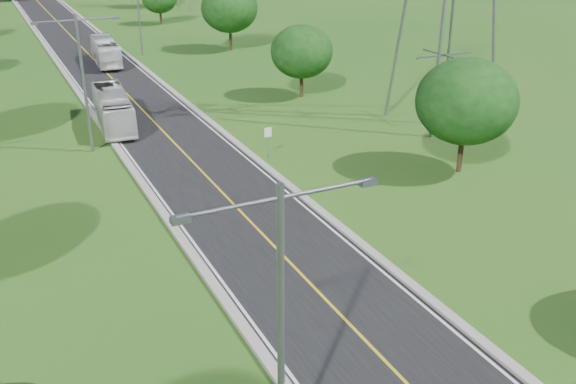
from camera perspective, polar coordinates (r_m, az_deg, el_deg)
name	(u,v)px	position (r m, az deg, el deg)	size (l,w,h in m)	color
ground	(127,95)	(65.18, -14.09, 8.38)	(260.00, 260.00, 0.00)	#1F5317
road	(114,81)	(70.89, -15.18, 9.50)	(8.00, 150.00, 0.06)	black
curb_left	(73,85)	(70.25, -18.61, 9.04)	(0.50, 150.00, 0.22)	gray
curb_right	(154,76)	(71.74, -11.83, 10.05)	(0.50, 150.00, 0.22)	gray
speed_limit_sign	(268,137)	(46.02, -1.79, 4.86)	(0.55, 0.09, 2.40)	slate
streetlight_near_left	(281,315)	(18.54, -0.65, -10.88)	(5.90, 0.25, 10.00)	slate
streetlight_mid_left	(83,73)	(48.42, -17.80, 10.06)	(5.90, 0.25, 10.00)	slate
streetlight_far_right	(138,6)	(82.60, -13.19, 15.82)	(5.90, 0.25, 10.00)	slate
tree_rb	(466,101)	(44.22, 15.58, 7.76)	(6.72, 6.72, 7.82)	black
tree_rc	(302,52)	(61.63, 1.22, 12.37)	(5.88, 5.88, 6.84)	black
tree_rd	(229,8)	(83.96, -5.23, 15.97)	(7.14, 7.14, 8.30)	black
bus_outbound	(106,51)	(78.95, -15.91, 11.93)	(2.45, 10.46, 2.92)	silver
bus_inbound	(113,108)	(55.24, -15.30, 7.18)	(2.45, 10.48, 2.92)	silver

